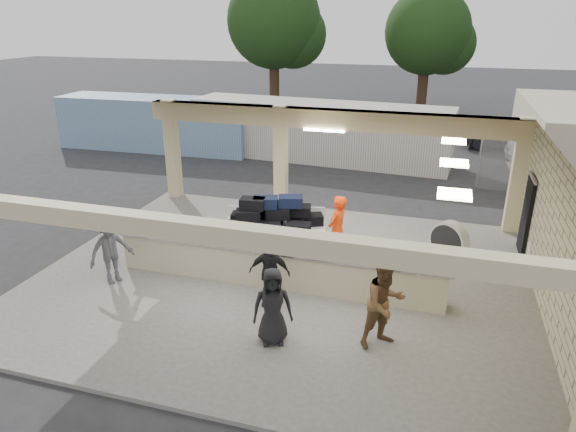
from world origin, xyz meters
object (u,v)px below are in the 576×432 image
(car_dark, at_px, (512,135))
(car_white_a, at_px, (570,155))
(drum_fan, at_px, (449,240))
(passenger_a, at_px, (385,303))
(container_blue, at_px, (156,123))
(baggage_counter, at_px, (275,267))
(baggage_handler, at_px, (337,231))
(passenger_d, at_px, (273,306))
(container_white, at_px, (318,131))
(passenger_c, at_px, (111,249))
(luggage_cart, at_px, (272,222))
(passenger_b, at_px, (269,273))

(car_dark, bearing_deg, car_white_a, -141.74)
(drum_fan, bearing_deg, car_white_a, 97.36)
(drum_fan, xyz_separation_m, passenger_a, (-1.21, -4.24, 0.33))
(car_dark, bearing_deg, container_blue, 110.44)
(baggage_counter, xyz_separation_m, baggage_handler, (1.19, 1.50, 0.47))
(passenger_a, bearing_deg, car_dark, 36.35)
(passenger_a, bearing_deg, passenger_d, 153.47)
(car_dark, height_order, container_blue, container_blue)
(car_dark, relative_size, container_white, 0.39)
(drum_fan, xyz_separation_m, passenger_c, (-7.85, -3.53, 0.27))
(baggage_handler, relative_size, passenger_a, 1.03)
(luggage_cart, height_order, passenger_d, luggage_cart)
(passenger_a, bearing_deg, baggage_handler, 75.73)
(car_dark, bearing_deg, passenger_d, 166.69)
(baggage_counter, relative_size, drum_fan, 7.36)
(passenger_c, distance_m, car_white_a, 19.09)
(car_white_a, distance_m, container_blue, 18.90)
(passenger_c, bearing_deg, passenger_a, -66.09)
(drum_fan, relative_size, baggage_handler, 0.58)
(car_white_a, bearing_deg, passenger_a, 141.10)
(container_white, bearing_deg, car_dark, 30.89)
(passenger_b, height_order, passenger_d, passenger_d)
(baggage_handler, distance_m, passenger_d, 3.77)
(passenger_b, bearing_deg, baggage_counter, 93.13)
(baggage_counter, bearing_deg, passenger_b, -79.98)
(passenger_d, bearing_deg, baggage_handler, 59.37)
(baggage_counter, xyz_separation_m, passenger_a, (2.78, -1.69, 0.44))
(passenger_b, distance_m, passenger_c, 4.01)
(baggage_handler, bearing_deg, drum_fan, 129.92)
(passenger_a, xyz_separation_m, passenger_c, (-6.64, 0.71, -0.06))
(passenger_c, bearing_deg, passenger_d, -75.43)
(container_white, bearing_deg, passenger_d, -75.02)
(passenger_b, bearing_deg, baggage_handler, 59.87)
(baggage_counter, height_order, passenger_a, passenger_a)
(drum_fan, distance_m, container_blue, 16.70)
(car_dark, bearing_deg, baggage_handler, 164.20)
(baggage_counter, xyz_separation_m, car_white_a, (8.88, 13.24, 0.11))
(passenger_c, relative_size, container_blue, 0.18)
(baggage_counter, bearing_deg, passenger_c, -165.78)
(baggage_counter, bearing_deg, car_dark, 67.15)
(passenger_d, relative_size, car_dark, 0.35)
(passenger_a, bearing_deg, container_blue, 92.66)
(drum_fan, bearing_deg, container_blue, 178.58)
(passenger_d, relative_size, container_white, 0.14)
(car_white_a, bearing_deg, passenger_c, 121.46)
(drum_fan, xyz_separation_m, baggage_handler, (-2.81, -1.06, 0.36))
(luggage_cart, bearing_deg, passenger_d, -84.90)
(passenger_d, xyz_separation_m, container_white, (-2.53, 14.29, 0.38))
(baggage_handler, distance_m, passenger_b, 2.62)
(baggage_handler, relative_size, container_blue, 0.20)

